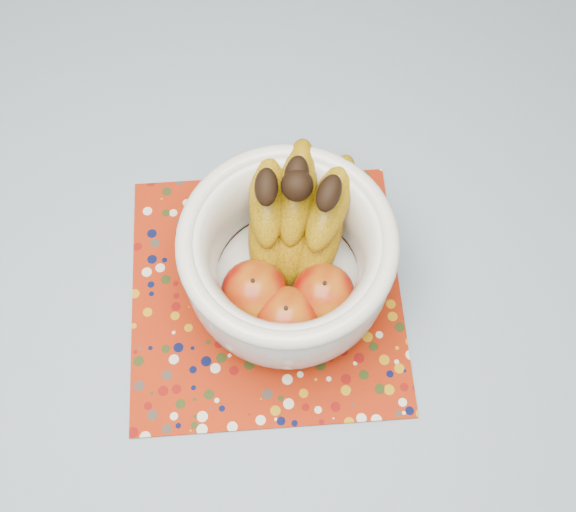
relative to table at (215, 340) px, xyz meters
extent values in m
plane|color=#2D2826|center=(0.00, 0.00, -0.67)|extent=(4.00, 4.00, 0.00)
cube|color=brown|center=(0.00, 0.00, 0.06)|extent=(1.20, 1.20, 0.04)
cylinder|color=brown|center=(-0.53, 0.53, -0.32)|extent=(0.06, 0.06, 0.71)
cylinder|color=brown|center=(0.53, 0.53, -0.32)|extent=(0.06, 0.06, 0.71)
cylinder|color=brown|center=(0.66, 0.13, -0.48)|extent=(0.03, 0.03, 0.39)
cube|color=slate|center=(0.00, 0.00, 0.08)|extent=(1.32, 1.32, 0.01)
cube|color=maroon|center=(0.07, 0.04, 0.09)|extent=(0.40, 0.40, 0.00)
cylinder|color=silver|center=(0.10, 0.05, 0.10)|extent=(0.13, 0.13, 0.01)
cylinder|color=silver|center=(0.10, 0.05, 0.11)|extent=(0.18, 0.18, 0.01)
torus|color=silver|center=(0.10, 0.05, 0.23)|extent=(0.25, 0.25, 0.02)
ellipsoid|color=#710504|center=(0.06, 0.02, 0.15)|extent=(0.08, 0.08, 0.07)
ellipsoid|color=#710504|center=(0.14, 0.03, 0.15)|extent=(0.08, 0.08, 0.07)
ellipsoid|color=#710504|center=(0.10, -0.01, 0.15)|extent=(0.08, 0.08, 0.07)
sphere|color=black|center=(0.10, 0.11, 0.26)|extent=(0.04, 0.04, 0.04)
camera|label=1|loc=(0.13, -0.26, 0.91)|focal=42.00mm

